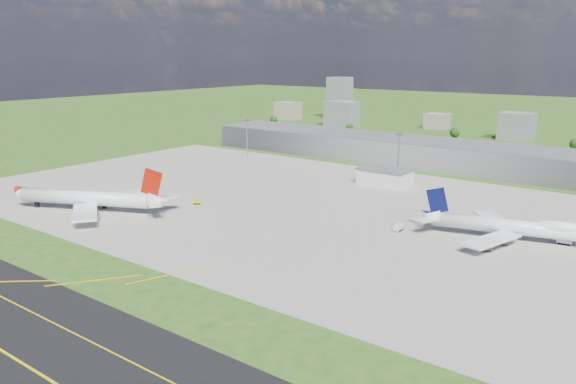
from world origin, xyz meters
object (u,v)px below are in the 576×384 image
Objects in this scene: airliner_red_twin at (91,199)px; fire_truck at (34,192)px; crash_tender at (21,190)px; van_white_near at (399,228)px; tug_yellow at (197,202)px; airliner_blue_quad at (517,228)px; van_white_far at (564,241)px.

airliner_red_twin is 47.51m from fire_truck.
fire_truck is 9.70m from crash_tender.
airliner_red_twin is at bearing -14.67° from crash_tender.
airliner_red_twin is 14.00× the size of van_white_near.
airliner_red_twin reaches higher than tug_yellow.
airliner_red_twin reaches higher than airliner_blue_quad.
van_white_far reaches higher than tug_yellow.
airliner_red_twin is at bearing -163.46° from van_white_far.
airliner_blue_quad is at bearing -68.37° from van_white_near.
crash_tender is at bearing -175.67° from airliner_blue_quad.
van_white_far is (234.44, 78.32, -0.24)m from crash_tender.
tug_yellow is at bearing -179.36° from airliner_blue_quad.
airliner_blue_quad is 13.34× the size of van_white_near.
airliner_blue_quad is 137.72m from tug_yellow.
van_white_near is at bearing -165.76° from van_white_far.
van_white_far is (224.88, 76.62, -0.34)m from fire_truck.
crash_tender is (-9.55, -1.70, -0.10)m from fire_truck.
van_white_near is at bearing 179.42° from airliner_red_twin.
crash_tender is (-219.05, -72.80, -3.41)m from airliner_blue_quad.
airliner_red_twin is at bearing -170.42° from airliner_blue_quad.
airliner_red_twin reaches higher than van_white_far.
fire_truck is at bearing 163.61° from tug_yellow.
crash_tender is 1.50× the size of tug_yellow.
tug_yellow is (85.89, 37.87, -0.59)m from crash_tender.
airliner_blue_quad is at bearing 178.72° from airliner_red_twin.
airliner_red_twin reaches higher than fire_truck.
fire_truck is at bearing -175.31° from airliner_blue_quad.
tug_yellow is at bearing 101.74° from van_white_near.
airliner_red_twin is 57.07m from crash_tender.
fire_truck reaches higher than crash_tender.
airliner_blue_quad is 12.78× the size of van_white_far.
crash_tender is at bearing -23.07° from airliner_red_twin.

